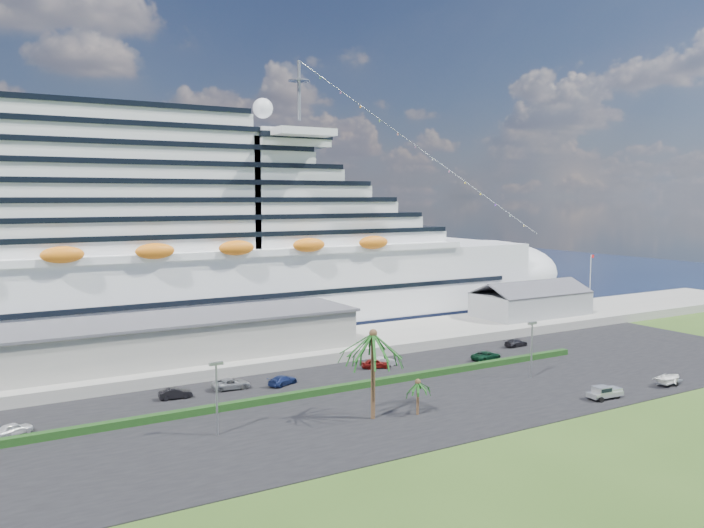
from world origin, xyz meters
TOP-DOWN VIEW (x-y plane):
  - ground at (0.00, 0.00)m, footprint 420.00×420.00m
  - asphalt_lot at (0.00, 11.00)m, footprint 140.00×38.00m
  - wharf at (0.00, 40.00)m, footprint 240.00×20.00m
  - water at (0.00, 130.00)m, footprint 420.00×160.00m
  - cruise_ship at (-21.53, 64.00)m, footprint 191.00×38.00m
  - terminal_building at (-25.00, 40.00)m, footprint 61.00×15.00m
  - port_shed at (52.00, 40.00)m, footprint 24.00×12.31m
  - flagpole at (70.04, 40.00)m, footprint 1.08×0.16m
  - hedge at (-8.00, 16.00)m, footprint 88.00×1.10m
  - lamp_post_left at (-28.00, 8.00)m, footprint 1.60×0.35m
  - lamp_post_right at (20.00, 8.00)m, footprint 1.60×0.35m
  - palm_tall at (-10.00, 4.00)m, footprint 8.82×8.82m
  - palm_short at (-4.50, 2.50)m, footprint 3.53×3.53m
  - parked_car_0 at (-47.57, 19.52)m, footprint 4.36×2.96m
  - parked_car_1 at (-28.08, 24.04)m, footprint 4.43×1.96m
  - parked_car_2 at (-20.21, 24.58)m, footprint 5.56×3.02m
  - parked_car_3 at (-13.14, 22.87)m, footprint 5.15×3.63m
  - parked_car_4 at (3.23, 24.27)m, footprint 4.73×3.18m
  - parked_car_5 at (5.01, 24.73)m, footprint 4.44×1.97m
  - parked_car_6 at (21.68, 19.61)m, footprint 5.59×3.07m
  - parked_car_7 at (33.04, 24.61)m, footprint 4.84×2.24m
  - pickup_truck at (20.44, -4.73)m, footprint 5.13×2.31m
  - boat_trailer at (33.76, -4.96)m, footprint 5.70×4.06m

SIDE VIEW (x-z plane):
  - ground at x=0.00m, z-range 0.00..0.00m
  - water at x=0.00m, z-range 0.00..0.02m
  - asphalt_lot at x=0.00m, z-range 0.00..0.12m
  - hedge at x=-8.00m, z-range 0.12..1.02m
  - parked_car_7 at x=33.04m, z-range 0.12..1.49m
  - parked_car_0 at x=-47.57m, z-range 0.12..1.50m
  - parked_car_3 at x=-13.14m, z-range 0.12..1.50m
  - parked_car_1 at x=-28.08m, z-range 0.12..1.53m
  - parked_car_5 at x=5.01m, z-range 0.12..1.54m
  - parked_car_2 at x=-20.21m, z-range 0.12..1.60m
  - parked_car_6 at x=21.68m, z-range 0.12..1.60m
  - parked_car_4 at x=3.23m, z-range 0.12..1.62m
  - wharf at x=0.00m, z-range 0.00..1.80m
  - pickup_truck at x=20.44m, z-range 0.21..1.96m
  - boat_trailer at x=33.76m, z-range 0.38..1.97m
  - palm_short at x=-4.50m, z-range 1.38..5.95m
  - port_shed at x=52.00m, z-range 0.71..8.08m
  - terminal_building at x=-25.00m, z-range 1.86..8.16m
  - lamp_post_left at x=-28.00m, z-range 1.21..9.48m
  - lamp_post_right at x=20.00m, z-range 1.21..9.48m
  - flagpole at x=70.04m, z-range 2.27..14.27m
  - palm_tall at x=-10.00m, z-range 3.64..14.77m
  - cruise_ship at x=-21.53m, z-range -10.31..43.69m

